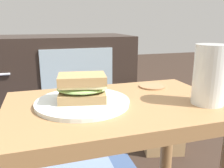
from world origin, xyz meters
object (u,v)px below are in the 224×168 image
(sandwich_front, at_px, (82,88))
(beer_glass, at_px, (210,75))
(coaster, at_px, (152,86))
(tv_cabinet, at_px, (54,82))
(paper_bag, at_px, (164,123))
(plate, at_px, (83,102))

(sandwich_front, height_order, beer_glass, beer_glass)
(coaster, bearing_deg, beer_glass, -71.17)
(tv_cabinet, bearing_deg, paper_bag, -44.21)
(plate, height_order, paper_bag, plate)
(coaster, xyz_separation_m, paper_bag, (0.25, 0.34, -0.31))
(beer_glass, bearing_deg, sandwich_front, 163.61)
(beer_glass, height_order, coaster, beer_glass)
(plate, distance_m, coaster, 0.26)
(plate, bearing_deg, beer_glass, -16.39)
(tv_cabinet, relative_size, plate, 4.06)
(sandwich_front, bearing_deg, plate, 90.00)
(coaster, relative_size, paper_bag, 0.26)
(paper_bag, bearing_deg, beer_glass, -109.97)
(sandwich_front, distance_m, coaster, 0.26)
(plate, xyz_separation_m, sandwich_front, (0.00, -0.00, 0.04))
(sandwich_front, distance_m, paper_bag, 0.74)
(plate, relative_size, beer_glass, 1.59)
(plate, height_order, coaster, plate)
(paper_bag, bearing_deg, coaster, -126.41)
(plate, xyz_separation_m, paper_bag, (0.49, 0.44, -0.31))
(coaster, height_order, paper_bag, coaster)
(plate, xyz_separation_m, coaster, (0.24, 0.09, -0.00))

